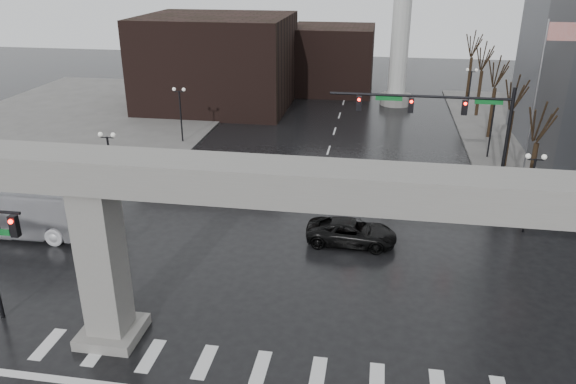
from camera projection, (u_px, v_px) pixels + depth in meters
The scene contains 20 objects.
ground at pixel (265, 353), 24.22m from camera, with size 160.00×160.00×0.00m, color black.
sidewalk_nw at pixel (97, 114), 60.88m from camera, with size 28.00×36.00×0.15m, color slate.
elevated_guideway at pixel (295, 210), 21.37m from camera, with size 48.00×2.60×8.70m.
building_far_left at pixel (217, 62), 62.62m from camera, with size 16.00×14.00×10.00m, color black.
building_far_mid at pixel (332, 59), 70.29m from camera, with size 10.00×10.00×8.00m, color black.
signal_mast_arm at pixel (451, 118), 37.72m from camera, with size 12.12×0.43×8.00m.
flagpole_assembly at pixel (542, 86), 39.02m from camera, with size 2.06×0.12×12.00m.
lamp_right_0 at pixel (532, 180), 33.58m from camera, with size 1.22×0.32×5.11m.
lamp_right_1 at pixel (493, 119), 46.32m from camera, with size 1.22×0.32×5.11m.
lamp_right_2 at pixel (470, 84), 59.05m from camera, with size 1.22×0.32×5.11m.
lamp_left_0 at pixel (109, 156), 37.66m from camera, with size 1.22×0.32×5.11m.
lamp_left_1 at pixel (180, 106), 50.40m from camera, with size 1.22×0.32×5.11m.
lamp_left_2 at pixel (222, 76), 63.14m from camera, with size 1.22×0.32×5.11m.
tree_right_0 at pixel (533, 169), 37.34m from camera, with size 1.09×1.58×7.50m.
tree_right_1 at pixel (509, 133), 44.60m from camera, with size 1.09×1.61×7.67m.
tree_right_2 at pixel (492, 108), 51.85m from camera, with size 1.10×1.63×7.85m.
tree_right_3 at pixel (480, 89), 59.10m from camera, with size 1.11×1.66×8.02m.
tree_right_4 at pixel (470, 74), 66.36m from camera, with size 1.12×1.69×8.19m.
pickup_truck at pixel (351, 232), 33.22m from camera, with size 2.45×5.32×1.48m, color black.
city_bus at pixel (12, 205), 34.28m from camera, with size 3.02×12.90×3.59m, color silver.
Camera 1 is at (4.19, -19.23, 15.77)m, focal length 35.00 mm.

